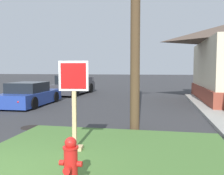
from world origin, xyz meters
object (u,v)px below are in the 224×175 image
object	(u,v)px
stop_sign	(74,108)
pickup_truck_charcoal	(72,86)
fire_hydrant	(71,163)
manhole_cover	(32,127)
parked_sedan_blue	(30,95)

from	to	relation	value
stop_sign	pickup_truck_charcoal	size ratio (longest dim) A/B	0.39
fire_hydrant	manhole_cover	world-z (taller)	fire_hydrant
fire_hydrant	pickup_truck_charcoal	world-z (taller)	pickup_truck_charcoal
stop_sign	manhole_cover	size ratio (longest dim) A/B	2.96
fire_hydrant	pickup_truck_charcoal	xyz separation A→B (m)	(-5.24, 14.51, 0.16)
parked_sedan_blue	fire_hydrant	bearing A→B (deg)	-57.22
fire_hydrant	stop_sign	size ratio (longest dim) A/B	0.39
stop_sign	parked_sedan_blue	size ratio (longest dim) A/B	0.47
stop_sign	manhole_cover	distance (m)	3.28
pickup_truck_charcoal	parked_sedan_blue	bearing A→B (deg)	-92.67
parked_sedan_blue	pickup_truck_charcoal	bearing A→B (deg)	87.33
fire_hydrant	manhole_cover	size ratio (longest dim) A/B	1.16
manhole_cover	pickup_truck_charcoal	bearing A→B (deg)	102.82
stop_sign	pickup_truck_charcoal	world-z (taller)	stop_sign
fire_hydrant	pickup_truck_charcoal	bearing A→B (deg)	109.87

